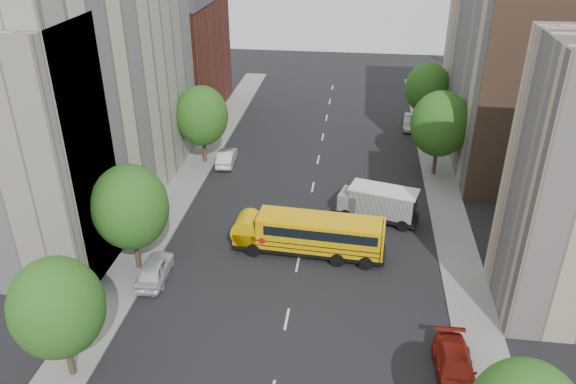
% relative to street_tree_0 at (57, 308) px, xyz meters
% --- Properties ---
extents(ground, '(120.00, 120.00, 0.00)m').
position_rel_street_tree_0_xyz_m(ground, '(11.00, 14.00, -4.64)').
color(ground, black).
rests_on(ground, ground).
extents(sidewalk_left, '(3.00, 80.00, 0.12)m').
position_rel_street_tree_0_xyz_m(sidewalk_left, '(-0.50, 19.00, -4.58)').
color(sidewalk_left, slate).
rests_on(sidewalk_left, ground).
extents(sidewalk_right, '(3.00, 80.00, 0.12)m').
position_rel_street_tree_0_xyz_m(sidewalk_right, '(22.50, 19.00, -4.58)').
color(sidewalk_right, slate).
rests_on(sidewalk_right, ground).
extents(lane_markings, '(0.15, 64.00, 0.01)m').
position_rel_street_tree_0_xyz_m(lane_markings, '(11.00, 24.00, -4.64)').
color(lane_markings, silver).
rests_on(lane_markings, ground).
extents(building_left_cream, '(10.00, 26.00, 20.00)m').
position_rel_street_tree_0_xyz_m(building_left_cream, '(-7.00, 20.00, 5.36)').
color(building_left_cream, '#BFBA9A').
rests_on(building_left_cream, ground).
extents(building_left_redbrick, '(10.00, 15.00, 13.00)m').
position_rel_street_tree_0_xyz_m(building_left_redbrick, '(-7.00, 42.00, 1.86)').
color(building_left_redbrick, maroon).
rests_on(building_left_redbrick, ground).
extents(building_left_near, '(10.00, 7.00, 17.00)m').
position_rel_street_tree_0_xyz_m(building_left_near, '(-7.00, 9.50, 3.86)').
color(building_left_near, tan).
rests_on(building_left_near, ground).
extents(building_right_far, '(10.00, 22.00, 18.00)m').
position_rel_street_tree_0_xyz_m(building_right_far, '(29.00, 34.00, 4.36)').
color(building_right_far, tan).
rests_on(building_right_far, ground).
extents(building_right_sidewall, '(10.10, 0.30, 18.00)m').
position_rel_street_tree_0_xyz_m(building_right_sidewall, '(29.00, 23.00, 4.36)').
color(building_right_sidewall, brown).
rests_on(building_right_sidewall, ground).
extents(street_tree_0, '(4.80, 4.80, 7.41)m').
position_rel_street_tree_0_xyz_m(street_tree_0, '(0.00, 0.00, 0.00)').
color(street_tree_0, '#38281C').
rests_on(street_tree_0, ground).
extents(street_tree_1, '(5.12, 5.12, 7.90)m').
position_rel_street_tree_0_xyz_m(street_tree_1, '(0.00, 10.00, 0.31)').
color(street_tree_1, '#38281C').
rests_on(street_tree_1, ground).
extents(street_tree_2, '(4.99, 4.99, 7.71)m').
position_rel_street_tree_0_xyz_m(street_tree_2, '(0.00, 28.00, 0.19)').
color(street_tree_2, '#38281C').
rests_on(street_tree_2, ground).
extents(street_tree_4, '(5.25, 5.25, 8.10)m').
position_rel_street_tree_0_xyz_m(street_tree_4, '(22.00, 28.00, 0.43)').
color(street_tree_4, '#38281C').
rests_on(street_tree_4, ground).
extents(street_tree_5, '(4.86, 4.86, 7.51)m').
position_rel_street_tree_0_xyz_m(street_tree_5, '(22.00, 40.00, 0.06)').
color(street_tree_5, '#38281C').
rests_on(street_tree_5, ground).
extents(school_bus, '(11.17, 3.37, 3.11)m').
position_rel_street_tree_0_xyz_m(school_bus, '(11.58, 13.47, -2.91)').
color(school_bus, black).
rests_on(school_bus, ground).
extents(safari_truck, '(6.99, 3.97, 2.83)m').
position_rel_street_tree_0_xyz_m(safari_truck, '(16.60, 19.02, -3.14)').
color(safari_truck, black).
rests_on(safari_truck, ground).
extents(parked_car_0, '(2.14, 4.68, 1.56)m').
position_rel_street_tree_0_xyz_m(parked_car_0, '(1.54, 8.98, -3.86)').
color(parked_car_0, silver).
rests_on(parked_car_0, ground).
extents(parked_car_1, '(1.82, 4.48, 1.44)m').
position_rel_street_tree_0_xyz_m(parked_car_1, '(2.20, 27.88, -3.92)').
color(parked_car_1, silver).
rests_on(parked_car_1, ground).
extents(parked_car_3, '(2.15, 5.11, 1.47)m').
position_rel_street_tree_0_xyz_m(parked_car_3, '(20.60, 2.42, -3.91)').
color(parked_car_3, maroon).
rests_on(parked_car_3, ground).
extents(parked_car_5, '(1.95, 4.50, 1.44)m').
position_rel_street_tree_0_xyz_m(parked_car_5, '(20.60, 40.00, -3.92)').
color(parked_car_5, gray).
rests_on(parked_car_5, ground).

